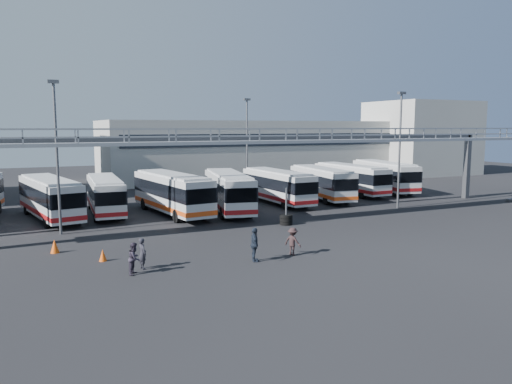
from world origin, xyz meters
name	(u,v)px	position (x,y,z in m)	size (l,w,h in m)	color
ground	(327,236)	(0.00, 0.00, 0.00)	(140.00, 140.00, 0.00)	black
gantry	(286,149)	(0.00, 5.87, 5.51)	(51.40, 5.15, 7.10)	#989AA0
warehouse	(252,149)	(12.00, 38.00, 4.00)	(42.00, 14.00, 8.00)	#9E9E99
building_right	(421,138)	(38.00, 32.00, 5.50)	(14.00, 12.00, 11.00)	#B2B2AD
light_pole_left	(57,149)	(-16.00, 8.00, 5.73)	(0.70, 0.35, 10.21)	#4C4F54
light_pole_mid	(400,144)	(12.00, 7.00, 5.73)	(0.70, 0.35, 10.21)	#4C4F54
light_pole_back	(247,140)	(4.00, 22.00, 5.73)	(0.70, 0.35, 10.21)	#4C4F54
bus_1	(50,197)	(-16.31, 14.17, 1.80)	(4.38, 10.95, 3.24)	silver
bus_2	(105,194)	(-12.07, 14.76, 1.69)	(2.93, 10.19, 3.06)	silver
bus_3	(172,192)	(-7.09, 12.30, 1.88)	(3.94, 11.40, 3.39)	silver
bus_4	(228,190)	(-2.38, 11.62, 1.84)	(4.66, 11.24, 3.33)	silver
bus_5	(277,185)	(3.47, 13.82, 1.73)	(2.61, 10.36, 3.13)	silver
bus_6	(321,182)	(8.66, 14.36, 1.76)	(3.68, 10.67, 3.17)	silver
bus_7	(351,178)	(13.59, 16.32, 1.77)	(2.57, 10.54, 3.19)	silver
bus_8	(384,175)	(18.36, 16.62, 1.84)	(4.52, 11.24, 3.33)	silver
pedestrian_a	(142,254)	(-12.82, -2.60, 0.80)	(0.58, 0.38, 1.60)	black
pedestrian_b	(134,258)	(-13.37, -3.33, 0.79)	(0.77, 0.60, 1.59)	#2A2432
pedestrian_c	(293,241)	(-4.55, -3.43, 0.79)	(1.02, 0.58, 1.57)	black
pedestrian_d	(255,245)	(-7.07, -3.75, 0.93)	(1.09, 0.45, 1.85)	#1A222F
cone_left	(103,255)	(-14.44, -0.19, 0.33)	(0.41, 0.41, 0.65)	#DB4D0C
cone_right	(55,246)	(-16.68, 2.79, 0.39)	(0.50, 0.50, 0.79)	#DB4D0C
tire_stack	(286,219)	(-0.66, 4.50, 0.46)	(0.96, 0.96, 2.74)	black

